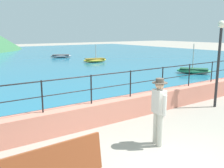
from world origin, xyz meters
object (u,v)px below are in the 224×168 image
object	(u,v)px
person_walking	(159,108)
lamp_post	(219,50)
boat_1	(95,60)
boat_2	(61,56)
boat_0	(194,71)

from	to	relation	value
person_walking	lamp_post	world-z (taller)	lamp_post
boat_1	boat_2	size ratio (longest dim) A/B	0.98
boat_2	person_walking	bearing A→B (deg)	-107.41
boat_1	boat_2	world-z (taller)	boat_1
person_walking	boat_0	bearing A→B (deg)	33.26
boat_1	boat_2	distance (m)	5.92
person_walking	boat_2	distance (m)	23.10
boat_0	boat_2	world-z (taller)	boat_0
boat_0	boat_2	size ratio (longest dim) A/B	0.96
person_walking	boat_1	distance (m)	17.99
person_walking	boat_1	size ratio (longest dim) A/B	0.73
lamp_post	person_walking	bearing A→B (deg)	-164.87
person_walking	boat_1	bearing A→B (deg)	64.19
boat_1	lamp_post	bearing A→B (deg)	-103.37
boat_1	boat_2	bearing A→B (deg)	98.91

